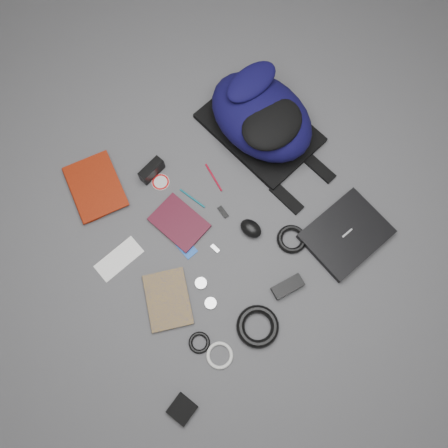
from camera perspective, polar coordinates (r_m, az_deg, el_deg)
ground at (r=1.78m, az=-0.00°, el=-0.19°), size 4.00×4.00×0.00m
backpack at (r=1.86m, az=4.90°, el=13.87°), size 0.45×0.58×0.22m
laptop at (r=1.82m, az=15.67°, el=-1.28°), size 0.34×0.28×0.03m
textbook_red at (r=1.91m, az=-19.20°, el=3.39°), size 0.24×0.30×0.03m
comic_book at (r=1.73m, az=-10.02°, el=-10.29°), size 0.23×0.27×0.02m
envelope at (r=1.79m, az=-13.56°, el=-4.45°), size 0.20×0.11×0.00m
dvd_case at (r=1.78m, az=-5.87°, el=0.18°), size 0.20×0.25×0.02m
compact_camera at (r=1.85m, az=-9.42°, el=6.92°), size 0.12×0.07×0.06m
sticker_disc at (r=1.86m, az=-8.29°, el=5.44°), size 0.09×0.09×0.00m
pen_teal at (r=1.82m, az=-4.16°, el=3.37°), size 0.05×0.13×0.01m
pen_red at (r=1.85m, az=-1.36°, el=6.10°), size 0.02×0.14×0.01m
id_badge at (r=1.76m, az=-4.91°, el=-3.14°), size 0.06×0.09×0.00m
usb_black at (r=1.79m, az=-0.12°, el=1.58°), size 0.02×0.05×0.01m
usb_silver at (r=1.75m, az=-1.17°, el=-3.22°), size 0.02×0.04×0.01m
mouse at (r=1.75m, az=3.53°, el=-0.59°), size 0.09×0.11×0.05m
headphone_left at (r=1.71m, az=-1.76°, el=-10.30°), size 0.06×0.06×0.01m
headphone_right at (r=1.72m, az=-3.03°, el=-7.72°), size 0.05×0.05×0.01m
cable_coil at (r=1.77m, az=8.83°, el=-1.97°), size 0.15×0.15×0.02m
power_brick at (r=1.72m, az=8.31°, el=-8.10°), size 0.13×0.07×0.03m
power_cord_coil at (r=1.69m, az=4.42°, el=-13.19°), size 0.20×0.20×0.03m
pouch at (r=1.70m, az=-5.50°, el=-22.94°), size 0.11×0.11×0.02m
earbud_coil at (r=1.70m, az=-3.24°, el=-15.21°), size 0.09×0.09×0.02m
white_cable_coil at (r=1.69m, az=-0.57°, el=-16.78°), size 0.13×0.13×0.01m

